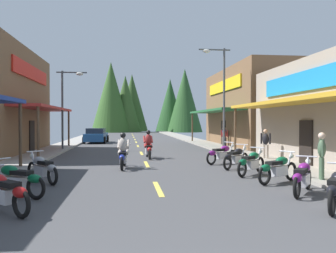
{
  "coord_description": "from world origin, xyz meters",
  "views": [
    {
      "loc": [
        -0.96,
        -1.85,
        2.06
      ],
      "look_at": [
        2.37,
        26.21,
        1.63
      ],
      "focal_mm": 37.7,
      "sensor_mm": 36.0,
      "label": 1
    }
  ],
  "objects_px": {
    "motorcycle_parked_left_1": "(3,191)",
    "rider_cruising_trailing": "(148,147)",
    "motorcycle_parked_right_4": "(236,157)",
    "pedestrian_strolling": "(322,154)",
    "rider_cruising_lead": "(123,153)",
    "motorcycle_parked_right_1": "(303,177)",
    "motorcycle_parked_right_3": "(251,162)",
    "motorcycle_parked_left_3": "(42,168)",
    "pedestrian_waiting": "(224,136)",
    "pedestrian_by_shop": "(224,136)",
    "motorcycle_parked_right_2": "(278,168)",
    "parked_car_curbside": "(96,136)",
    "motorcycle_parked_right_5": "(222,154)",
    "motorcycle_parked_left_2": "(16,179)",
    "streetlamp_right": "(220,86)",
    "streetlamp_left": "(67,98)"
  },
  "relations": [
    {
      "from": "motorcycle_parked_right_3",
      "to": "pedestrian_by_shop",
      "type": "relative_size",
      "value": 1.02
    },
    {
      "from": "parked_car_curbside",
      "to": "motorcycle_parked_left_2",
      "type": "bearing_deg",
      "value": -177.77
    },
    {
      "from": "motorcycle_parked_right_1",
      "to": "motorcycle_parked_right_3",
      "type": "relative_size",
      "value": 1.07
    },
    {
      "from": "rider_cruising_trailing",
      "to": "pedestrian_by_shop",
      "type": "height_order",
      "value": "pedestrian_by_shop"
    },
    {
      "from": "streetlamp_left",
      "to": "parked_car_curbside",
      "type": "bearing_deg",
      "value": 81.68
    },
    {
      "from": "motorcycle_parked_right_2",
      "to": "motorcycle_parked_right_5",
      "type": "relative_size",
      "value": 1.0
    },
    {
      "from": "motorcycle_parked_right_1",
      "to": "pedestrian_by_shop",
      "type": "bearing_deg",
      "value": 29.98
    },
    {
      "from": "motorcycle_parked_right_4",
      "to": "motorcycle_parked_left_1",
      "type": "height_order",
      "value": "same"
    },
    {
      "from": "streetlamp_left",
      "to": "motorcycle_parked_right_2",
      "type": "height_order",
      "value": "streetlamp_left"
    },
    {
      "from": "rider_cruising_lead",
      "to": "streetlamp_right",
      "type": "bearing_deg",
      "value": -37.4
    },
    {
      "from": "motorcycle_parked_right_2",
      "to": "motorcycle_parked_left_3",
      "type": "height_order",
      "value": "same"
    },
    {
      "from": "motorcycle_parked_right_3",
      "to": "rider_cruising_lead",
      "type": "xyz_separation_m",
      "value": [
        -4.87,
        2.45,
        0.17
      ]
    },
    {
      "from": "motorcycle_parked_right_3",
      "to": "motorcycle_parked_right_4",
      "type": "xyz_separation_m",
      "value": [
        0.01,
        1.89,
        0.0
      ]
    },
    {
      "from": "motorcycle_parked_right_1",
      "to": "motorcycle_parked_right_2",
      "type": "relative_size",
      "value": 0.93
    },
    {
      "from": "motorcycle_parked_left_2",
      "to": "pedestrian_waiting",
      "type": "xyz_separation_m",
      "value": [
        10.65,
        17.28,
        0.43
      ]
    },
    {
      "from": "motorcycle_parked_right_1",
      "to": "motorcycle_parked_right_4",
      "type": "bearing_deg",
      "value": 40.83
    },
    {
      "from": "pedestrian_waiting",
      "to": "rider_cruising_lead",
      "type": "bearing_deg",
      "value": -66.54
    },
    {
      "from": "motorcycle_parked_left_3",
      "to": "pedestrian_waiting",
      "type": "bearing_deg",
      "value": -72.99
    },
    {
      "from": "parked_car_curbside",
      "to": "pedestrian_waiting",
      "type": "bearing_deg",
      "value": -120.44
    },
    {
      "from": "motorcycle_parked_right_4",
      "to": "rider_cruising_lead",
      "type": "distance_m",
      "value": 4.91
    },
    {
      "from": "motorcycle_parked_left_1",
      "to": "rider_cruising_trailing",
      "type": "relative_size",
      "value": 0.76
    },
    {
      "from": "pedestrian_by_shop",
      "to": "pedestrian_strolling",
      "type": "distance_m",
      "value": 15.67
    },
    {
      "from": "rider_cruising_lead",
      "to": "pedestrian_by_shop",
      "type": "relative_size",
      "value": 1.35
    },
    {
      "from": "motorcycle_parked_right_2",
      "to": "parked_car_curbside",
      "type": "bearing_deg",
      "value": 77.14
    },
    {
      "from": "streetlamp_right",
      "to": "motorcycle_parked_left_2",
      "type": "xyz_separation_m",
      "value": [
        -9.04,
        -12.56,
        -3.89
      ]
    },
    {
      "from": "motorcycle_parked_right_5",
      "to": "pedestrian_waiting",
      "type": "xyz_separation_m",
      "value": [
        3.1,
        10.62,
        0.43
      ]
    },
    {
      "from": "motorcycle_parked_left_2",
      "to": "pedestrian_strolling",
      "type": "bearing_deg",
      "value": -141.82
    },
    {
      "from": "motorcycle_parked_left_2",
      "to": "pedestrian_by_shop",
      "type": "xyz_separation_m",
      "value": [
        10.56,
        16.76,
        0.42
      ]
    },
    {
      "from": "streetlamp_left",
      "to": "rider_cruising_lead",
      "type": "distance_m",
      "value": 11.18
    },
    {
      "from": "rider_cruising_lead",
      "to": "streetlamp_left",
      "type": "bearing_deg",
      "value": 25.53
    },
    {
      "from": "streetlamp_left",
      "to": "pedestrian_strolling",
      "type": "distance_m",
      "value": 18.05
    },
    {
      "from": "motorcycle_parked_right_4",
      "to": "pedestrian_strolling",
      "type": "height_order",
      "value": "pedestrian_strolling"
    },
    {
      "from": "motorcycle_parked_right_5",
      "to": "pedestrian_strolling",
      "type": "xyz_separation_m",
      "value": [
        1.88,
        -5.54,
        0.49
      ]
    },
    {
      "from": "streetlamp_left",
      "to": "motorcycle_parked_right_3",
      "type": "bearing_deg",
      "value": -54.64
    },
    {
      "from": "rider_cruising_lead",
      "to": "rider_cruising_trailing",
      "type": "xyz_separation_m",
      "value": [
        1.34,
        4.03,
        0.0
      ]
    },
    {
      "from": "streetlamp_right",
      "to": "motorcycle_parked_right_3",
      "type": "distance_m",
      "value": 10.36
    },
    {
      "from": "streetlamp_right",
      "to": "pedestrian_by_shop",
      "type": "height_order",
      "value": "streetlamp_right"
    },
    {
      "from": "motorcycle_parked_right_2",
      "to": "motorcycle_parked_right_5",
      "type": "height_order",
      "value": "same"
    },
    {
      "from": "motorcycle_parked_right_3",
      "to": "motorcycle_parked_right_2",
      "type": "bearing_deg",
      "value": -124.31
    },
    {
      "from": "motorcycle_parked_left_1",
      "to": "pedestrian_strolling",
      "type": "bearing_deg",
      "value": -119.53
    },
    {
      "from": "motorcycle_parked_left_1",
      "to": "pedestrian_strolling",
      "type": "height_order",
      "value": "pedestrian_strolling"
    },
    {
      "from": "motorcycle_parked_right_5",
      "to": "rider_cruising_lead",
      "type": "distance_m",
      "value": 4.86
    },
    {
      "from": "rider_cruising_trailing",
      "to": "motorcycle_parked_left_2",
      "type": "bearing_deg",
      "value": 154.56
    },
    {
      "from": "motorcycle_parked_right_2",
      "to": "motorcycle_parked_right_3",
      "type": "distance_m",
      "value": 1.77
    },
    {
      "from": "pedestrian_strolling",
      "to": "parked_car_curbside",
      "type": "height_order",
      "value": "pedestrian_strolling"
    },
    {
      "from": "motorcycle_parked_right_4",
      "to": "pedestrian_waiting",
      "type": "bearing_deg",
      "value": 33.32
    },
    {
      "from": "streetlamp_left",
      "to": "pedestrian_waiting",
      "type": "distance_m",
      "value": 12.24
    },
    {
      "from": "motorcycle_parked_right_2",
      "to": "pedestrian_strolling",
      "type": "distance_m",
      "value": 1.54
    },
    {
      "from": "motorcycle_parked_left_3",
      "to": "streetlamp_left",
      "type": "bearing_deg",
      "value": -32.46
    },
    {
      "from": "pedestrian_strolling",
      "to": "motorcycle_parked_right_1",
      "type": "bearing_deg",
      "value": 68.18
    }
  ]
}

